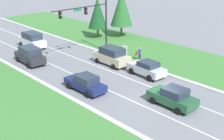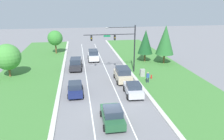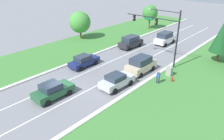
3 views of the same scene
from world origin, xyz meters
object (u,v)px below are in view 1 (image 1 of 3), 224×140
traffic_signal_mast (92,16)px  utility_cabinet (124,51)px  pedestrian (140,53)px  white_suv (32,40)px  silver_sedan (147,68)px  fire_hydrant (137,53)px  champagne_suv (112,56)px  forest_sedan (173,97)px  conifer_near_right_tree (122,8)px  conifer_far_right_tree (98,13)px  charcoal_suv (30,55)px  navy_sedan (85,83)px

traffic_signal_mast → utility_cabinet: (3.10, -2.62, -4.62)m
pedestrian → white_suv: bearing=-68.5°
silver_sedan → fire_hydrant: 6.90m
champagne_suv → silver_sedan: 5.28m
forest_sedan → conifer_near_right_tree: bearing=56.1°
conifer_near_right_tree → conifer_far_right_tree: size_ratio=1.17×
forest_sedan → conifer_far_right_tree: (10.01, 21.61, 3.09)m
utility_cabinet → champagne_suv: bearing=-158.1°
traffic_signal_mast → charcoal_suv: 8.94m
forest_sedan → conifer_far_right_tree: conifer_far_right_tree is taller
conifer_far_right_tree → fire_hydrant: bearing=-101.6°
pedestrian → fire_hydrant: size_ratio=2.41×
charcoal_suv → silver_sedan: 14.22m
forest_sedan → conifer_far_right_tree: 24.01m
traffic_signal_mast → white_suv: traffic_signal_mast is taller
traffic_signal_mast → silver_sedan: bearing=-90.6°
champagne_suv → conifer_far_right_tree: bearing=57.6°
champagne_suv → charcoal_suv: bearing=135.1°
forest_sedan → pedestrian: (6.86, 10.06, 0.09)m
champagne_suv → fire_hydrant: champagne_suv is taller
navy_sedan → conifer_far_right_tree: 19.72m
utility_cabinet → pedestrian: size_ratio=0.75×
forest_sedan → conifer_near_right_tree: 23.96m
traffic_signal_mast → navy_sedan: (-7.38, -7.77, -4.44)m
champagne_suv → navy_sedan: (-7.02, -3.76, -0.25)m
navy_sedan → pedestrian: pedestrian is taller
forest_sedan → utility_cabinet: (6.89, 12.83, -0.22)m
utility_cabinet → conifer_far_right_tree: conifer_far_right_tree is taller
navy_sedan → conifer_near_right_tree: bearing=34.6°
charcoal_suv → navy_sedan: bearing=-87.5°
forest_sedan → fire_hydrant: (7.95, 11.57, -0.51)m
charcoal_suv → navy_sedan: charcoal_suv is taller
champagne_suv → conifer_near_right_tree: (9.77, 8.22, 3.51)m
conifer_far_right_tree → forest_sedan: bearing=-114.9°
champagne_suv → silver_sedan: bearing=-86.6°
forest_sedan → silver_sedan: forest_sedan is taller
pedestrian → conifer_near_right_tree: conifer_near_right_tree is taller
navy_sedan → forest_sedan: bearing=-65.8°
charcoal_suv → white_suv: (3.50, 5.63, 0.08)m
champagne_suv → navy_sedan: 7.97m
charcoal_suv → utility_cabinet: (10.37, -5.62, -0.38)m
champagne_suv → pedestrian: bearing=-21.3°
forest_sedan → pedestrian: size_ratio=2.59×
white_suv → utility_cabinet: 13.19m
pedestrian → fire_hydrant: (1.09, 1.51, -0.59)m
forest_sedan → utility_cabinet: bearing=61.7°
silver_sedan → fire_hydrant: size_ratio=6.34×
silver_sedan → fire_hydrant: bearing=54.7°
champagne_suv → white_suv: (-3.42, 12.64, 0.03)m
silver_sedan → conifer_far_right_tree: (6.32, 15.44, 3.09)m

